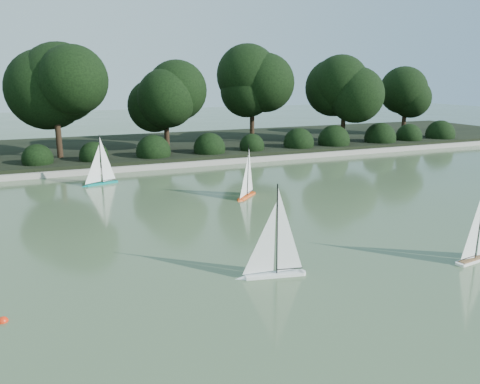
# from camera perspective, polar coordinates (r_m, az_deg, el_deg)

# --- Properties ---
(ground) EXTENTS (80.00, 80.00, 0.00)m
(ground) POSITION_cam_1_polar(r_m,az_deg,el_deg) (8.15, 4.25, -8.43)
(ground) COLOR #384A2C
(ground) RESTS_ON ground
(pond_coping) EXTENTS (40.00, 0.35, 0.18)m
(pond_coping) POSITION_cam_1_polar(r_m,az_deg,el_deg) (16.36, -10.17, 3.09)
(pond_coping) COLOR gray
(pond_coping) RESTS_ON ground
(far_bank) EXTENTS (40.00, 8.00, 0.30)m
(far_bank) POSITION_cam_1_polar(r_m,az_deg,el_deg) (20.22, -12.71, 5.18)
(far_bank) COLOR black
(far_bank) RESTS_ON ground
(tree_line) EXTENTS (26.31, 3.93, 4.39)m
(tree_line) POSITION_cam_1_polar(r_m,az_deg,el_deg) (18.74, -8.45, 12.36)
(tree_line) COLOR black
(tree_line) RESTS_ON ground
(shrub_hedge) EXTENTS (29.10, 1.10, 1.10)m
(shrub_hedge) POSITION_cam_1_polar(r_m,az_deg,el_deg) (17.16, -10.89, 4.78)
(shrub_hedge) COLOR black
(shrub_hedge) RESTS_ON ground
(sailboat_white_a) EXTENTS (1.17, 0.41, 1.59)m
(sailboat_white_a) POSITION_cam_1_polar(r_m,az_deg,el_deg) (7.47, 3.54, -8.50)
(sailboat_white_a) COLOR white
(sailboat_white_a) RESTS_ON ground
(sailboat_white_b) EXTENTS (1.11, 0.32, 1.51)m
(sailboat_white_b) POSITION_cam_1_polar(r_m,az_deg,el_deg) (9.12, 27.26, -5.96)
(sailboat_white_b) COLOR white
(sailboat_white_b) RESTS_ON ground
(sailboat_orange) EXTENTS (0.86, 0.85, 1.48)m
(sailboat_orange) POSITION_cam_1_polar(r_m,az_deg,el_deg) (12.22, 0.68, 0.35)
(sailboat_orange) COLOR #FB5319
(sailboat_orange) RESTS_ON ground
(sailboat_teal) EXTENTS (1.12, 0.49, 1.55)m
(sailboat_teal) POSITION_cam_1_polar(r_m,az_deg,el_deg) (14.33, -16.91, 1.82)
(sailboat_teal) COLOR #057D76
(sailboat_teal) RESTS_ON ground
(race_buoy) EXTENTS (0.13, 0.13, 0.13)m
(race_buoy) POSITION_cam_1_polar(r_m,az_deg,el_deg) (7.00, -26.92, -13.91)
(race_buoy) COLOR red
(race_buoy) RESTS_ON ground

